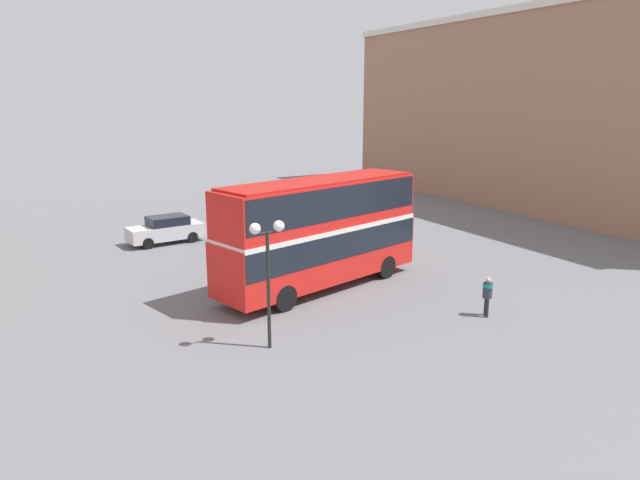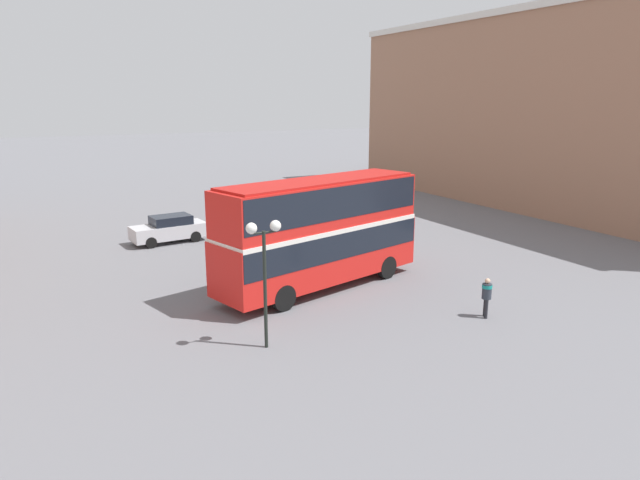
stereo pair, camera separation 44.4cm
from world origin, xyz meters
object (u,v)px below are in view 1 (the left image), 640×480
object	(u,v)px
double_decker_bus	(320,227)
parked_car_kerb_near	(166,230)
pedestrian_foreground	(487,293)
parked_car_kerb_far	(335,223)
street_lamp_twin_globe	(268,250)

from	to	relation	value
double_decker_bus	parked_car_kerb_near	size ratio (longest dim) A/B	2.35
pedestrian_foreground	parked_car_kerb_far	xyz separation A→B (m)	(1.69, 14.74, -0.21)
double_decker_bus	street_lamp_twin_globe	bearing A→B (deg)	-148.80
pedestrian_foreground	double_decker_bus	bearing A→B (deg)	-21.44
pedestrian_foreground	parked_car_kerb_near	distance (m)	19.47
double_decker_bus	parked_car_kerb_near	xyz separation A→B (m)	(-4.04, 11.52, -2.00)
double_decker_bus	parked_car_kerb_far	bearing A→B (deg)	41.02
pedestrian_foreground	parked_car_kerb_near	size ratio (longest dim) A/B	0.35
parked_car_kerb_far	parked_car_kerb_near	bearing A→B (deg)	-6.99
pedestrian_foreground	parked_car_kerb_far	bearing A→B (deg)	-61.09
parked_car_kerb_far	street_lamp_twin_globe	world-z (taller)	street_lamp_twin_globe
street_lamp_twin_globe	parked_car_kerb_far	bearing A→B (deg)	52.35
parked_car_kerb_near	street_lamp_twin_globe	size ratio (longest dim) A/B	1.01
parked_car_kerb_near	parked_car_kerb_far	distance (m)	10.21
parked_car_kerb_far	street_lamp_twin_globe	xyz separation A→B (m)	(-10.31, -13.36, 2.70)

